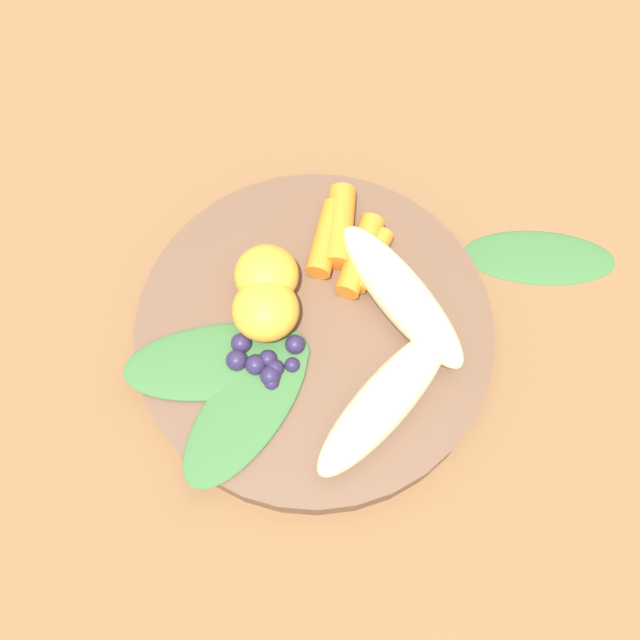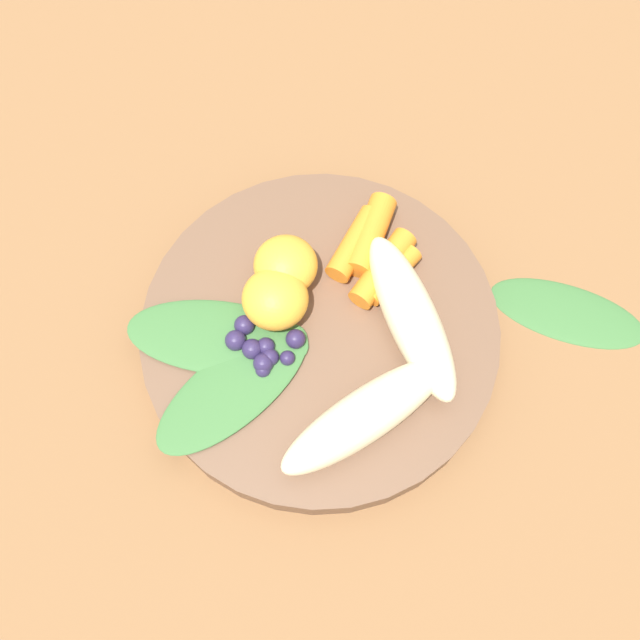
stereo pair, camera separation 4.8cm
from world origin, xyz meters
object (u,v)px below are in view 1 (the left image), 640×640
banana_peeled_right (391,400)px  orange_segment_near (272,310)px  banana_peeled_left (407,295)px  bowl (320,332)px  kale_leaf_stray (545,256)px

banana_peeled_right → orange_segment_near: 0.10m
banana_peeled_left → orange_segment_near: 0.09m
bowl → banana_peeled_right: 0.08m
bowl → kale_leaf_stray: size_ratio=2.19×
banana_peeled_right → orange_segment_near: bearing=92.1°
banana_peeled_right → kale_leaf_stray: banana_peeled_right is taller
orange_segment_near → banana_peeled_right: bearing=-130.1°
bowl → banana_peeled_left: bearing=-76.3°
banana_peeled_left → orange_segment_near: (-0.01, 0.09, 0.00)m
banana_peeled_left → kale_leaf_stray: 0.12m
kale_leaf_stray → bowl: bearing=-155.3°
bowl → banana_peeled_right: bearing=-143.3°
bowl → banana_peeled_left: (0.01, -0.06, 0.03)m
orange_segment_near → kale_leaf_stray: orange_segment_near is taller
banana_peeled_left → kale_leaf_stray: bearing=-101.0°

